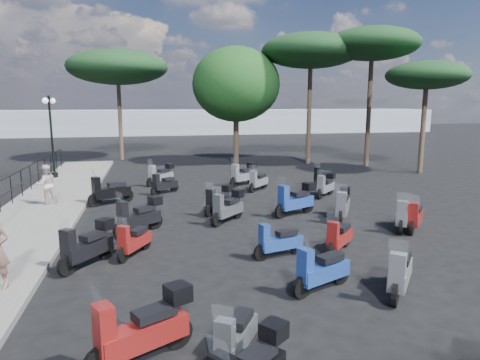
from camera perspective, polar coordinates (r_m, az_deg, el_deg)
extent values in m
plane|color=black|center=(12.23, 0.48, -8.74)|extent=(120.00, 120.00, 0.00)
cube|color=slate|center=(15.37, -26.68, -5.58)|extent=(3.00, 30.00, 0.15)
cylinder|color=black|center=(18.62, -28.21, -1.11)|extent=(0.04, 0.04, 1.10)
cylinder|color=black|center=(19.91, -27.12, -0.34)|extent=(0.04, 0.04, 1.10)
cylinder|color=black|center=(21.21, -26.16, 0.33)|extent=(0.04, 0.04, 1.10)
cylinder|color=black|center=(22.52, -25.32, 0.92)|extent=(0.04, 0.04, 1.10)
cylinder|color=black|center=(23.84, -24.56, 1.45)|extent=(0.04, 0.04, 1.10)
cylinder|color=black|center=(25.16, -23.89, 1.92)|extent=(0.04, 0.04, 1.10)
cylinder|color=black|center=(26.49, -23.28, 2.35)|extent=(0.04, 0.04, 1.10)
cylinder|color=black|center=(27.82, -22.73, 2.73)|extent=(0.04, 0.04, 1.10)
cylinder|color=black|center=(24.25, -23.47, 0.65)|extent=(0.33, 0.33, 0.25)
cylinder|color=black|center=(24.03, -23.81, 5.27)|extent=(0.11, 0.11, 4.18)
cylinder|color=black|center=(23.96, -24.15, 9.88)|extent=(0.19, 0.94, 0.04)
sphere|color=white|center=(24.40, -23.72, 9.65)|extent=(0.29, 0.29, 0.29)
sphere|color=white|center=(23.53, -24.55, 9.60)|extent=(0.29, 0.29, 0.29)
imported|color=#C7AAAD|center=(17.90, -24.42, -0.54)|extent=(0.90, 0.81, 1.52)
cylinder|color=black|center=(7.58, 0.97, -19.60)|extent=(0.30, 0.42, 0.44)
cube|color=#4B4F52|center=(7.09, -0.40, -20.36)|extent=(0.88, 1.17, 0.31)
cube|color=black|center=(7.09, 0.05, -17.98)|extent=(0.52, 0.61, 0.13)
cube|color=#4B4F52|center=(6.54, -2.05, -20.61)|extent=(0.34, 0.31, 0.64)
plane|color=white|center=(6.29, -2.27, -17.65)|extent=(0.33, 0.24, 0.34)
cylinder|color=black|center=(7.53, -8.30, -19.54)|extent=(0.51, 0.34, 0.52)
cube|color=maroon|center=(7.18, -12.65, -19.47)|extent=(1.42, 1.00, 0.37)
cube|color=black|center=(7.11, -11.37, -16.94)|extent=(0.73, 0.60, 0.15)
cube|color=maroon|center=(6.82, -17.64, -18.52)|extent=(0.37, 0.40, 0.76)
plane|color=white|center=(6.58, -18.42, -14.90)|extent=(0.27, 0.41, 0.40)
cube|color=black|center=(7.22, -8.29, -14.68)|extent=(0.49, 0.48, 0.28)
cylinder|color=black|center=(10.92, -22.11, -10.53)|extent=(0.39, 0.46, 0.50)
cylinder|color=black|center=(11.72, -17.47, -8.80)|extent=(0.39, 0.46, 0.50)
cube|color=black|center=(11.28, -19.57, -8.67)|extent=(1.12, 1.29, 0.36)
cube|color=black|center=(11.31, -19.01, -7.02)|extent=(0.64, 0.69, 0.15)
cube|color=black|center=(10.81, -21.95, -8.01)|extent=(0.39, 0.38, 0.73)
plane|color=white|center=(10.64, -22.38, -5.68)|extent=(0.36, 0.31, 0.39)
cube|color=black|center=(11.54, -17.58, -5.62)|extent=(0.48, 0.49, 0.27)
cylinder|color=black|center=(13.31, -15.59, -6.40)|extent=(0.47, 0.38, 0.50)
cylinder|color=black|center=(13.99, -11.23, -5.40)|extent=(0.47, 0.38, 0.50)
cube|color=black|center=(13.62, -13.21, -5.09)|extent=(1.31, 1.09, 0.36)
cube|color=black|center=(13.64, -12.64, -3.76)|extent=(0.69, 0.63, 0.15)
cube|color=black|center=(13.22, -15.39, -4.33)|extent=(0.37, 0.39, 0.73)
plane|color=white|center=(13.08, -15.72, -2.38)|extent=(0.30, 0.37, 0.39)
cube|color=black|center=(13.83, -11.26, -2.71)|extent=(0.49, 0.48, 0.27)
cylinder|color=black|center=(17.46, -18.81, -2.56)|extent=(0.52, 0.35, 0.53)
cylinder|color=black|center=(17.97, -14.86, -2.00)|extent=(0.52, 0.35, 0.53)
cube|color=black|center=(17.69, -16.67, -1.62)|extent=(1.45, 1.02, 0.38)
cube|color=black|center=(17.70, -16.17, -0.56)|extent=(0.74, 0.61, 0.16)
cube|color=black|center=(17.39, -18.64, -0.88)|extent=(0.37, 0.41, 0.78)
plane|color=white|center=(17.28, -18.94, 0.72)|extent=(0.28, 0.41, 0.41)
cylinder|color=black|center=(18.87, -11.25, -1.42)|extent=(0.40, 0.34, 0.43)
cylinder|color=black|center=(19.54, -8.77, -0.94)|extent=(0.40, 0.34, 0.43)
cube|color=black|center=(19.20, -9.90, -0.68)|extent=(1.11, 0.96, 0.31)
cube|color=black|center=(19.25, -9.57, 0.12)|extent=(0.59, 0.55, 0.13)
cube|color=black|center=(18.84, -11.12, -0.15)|extent=(0.32, 0.34, 0.63)
plane|color=white|center=(18.73, -11.29, 1.04)|extent=(0.27, 0.31, 0.34)
cube|color=black|center=(6.17, 2.30, -22.24)|extent=(0.63, 0.59, 0.14)
plane|color=white|center=(5.43, -2.92, -21.79)|extent=(0.29, 0.33, 0.36)
cube|color=black|center=(6.35, 4.52, -19.39)|extent=(0.45, 0.45, 0.25)
cylinder|color=black|center=(9.17, 8.24, -13.98)|extent=(0.48, 0.29, 0.48)
cylinder|color=black|center=(9.99, 13.27, -12.06)|extent=(0.48, 0.29, 0.48)
cube|color=#22439A|center=(9.53, 11.12, -11.91)|extent=(1.32, 0.85, 0.34)
cube|color=black|center=(9.55, 11.88, -10.10)|extent=(0.67, 0.52, 0.14)
cube|color=#22439A|center=(9.04, 8.69, -11.18)|extent=(0.33, 0.36, 0.70)
plane|color=white|center=(8.85, 8.49, -8.56)|extent=(0.23, 0.38, 0.37)
cylinder|color=black|center=(11.31, -15.35, -9.58)|extent=(0.30, 0.42, 0.43)
cylinder|color=black|center=(12.16, -12.49, -8.04)|extent=(0.30, 0.42, 0.43)
cube|color=maroon|center=(11.72, -13.78, -7.98)|extent=(0.86, 1.16, 0.30)
cube|color=black|center=(11.77, -13.43, -6.61)|extent=(0.51, 0.60, 0.13)
cube|color=maroon|center=(11.24, -15.25, -7.50)|extent=(0.33, 0.31, 0.63)
plane|color=white|center=(11.08, -15.50, -5.59)|extent=(0.33, 0.23, 0.33)
cylinder|color=black|center=(15.13, -4.08, -4.12)|extent=(0.38, 0.40, 0.46)
cylinder|color=black|center=(16.04, -1.74, -3.26)|extent=(0.38, 0.40, 0.46)
cube|color=black|center=(15.58, -2.78, -3.03)|extent=(1.08, 1.12, 0.32)
cube|color=black|center=(15.65, -2.46, -1.97)|extent=(0.60, 0.61, 0.13)
cube|color=black|center=(15.08, -3.94, -2.45)|extent=(0.35, 0.35, 0.66)
plane|color=white|center=(14.95, -4.08, -0.90)|extent=(0.32, 0.30, 0.35)
cube|color=black|center=(15.92, -1.71, -1.12)|extent=(0.44, 0.44, 0.25)
cylinder|color=black|center=(20.83, -11.79, -0.28)|extent=(0.43, 0.38, 0.48)
cylinder|color=black|center=(21.59, -9.33, 0.17)|extent=(0.43, 0.38, 0.48)
cube|color=#9EA1A6|center=(21.21, -10.45, 0.45)|extent=(1.22, 1.08, 0.34)
cube|color=black|center=(21.27, -10.13, 1.25)|extent=(0.65, 0.61, 0.14)
cube|color=#9EA1A6|center=(20.81, -11.67, 0.99)|extent=(0.36, 0.37, 0.70)
plane|color=white|center=(20.70, -11.84, 2.19)|extent=(0.30, 0.34, 0.37)
cube|color=black|center=(21.50, -9.34, 1.85)|extent=(0.46, 0.46, 0.26)
cylinder|color=black|center=(11.08, 2.91, -9.62)|extent=(0.44, 0.20, 0.44)
cylinder|color=black|center=(11.64, 7.63, -8.71)|extent=(0.44, 0.20, 0.44)
cube|color=#22439A|center=(11.32, 5.54, -8.34)|extent=(1.22, 0.61, 0.31)
cube|color=black|center=(11.32, 6.23, -7.00)|extent=(0.60, 0.41, 0.13)
cube|color=#22439A|center=(10.98, 3.26, -7.51)|extent=(0.26, 0.32, 0.64)
plane|color=white|center=(10.84, 3.04, -5.49)|extent=(0.16, 0.35, 0.34)
cylinder|color=black|center=(14.97, 5.52, -4.15)|extent=(0.53, 0.33, 0.53)
cylinder|color=black|center=(15.88, 9.04, -3.39)|extent=(0.53, 0.33, 0.53)
cube|color=#22439A|center=(15.41, 7.49, -3.01)|extent=(1.46, 0.96, 0.38)
cube|color=black|center=(15.47, 8.02, -1.79)|extent=(0.74, 0.59, 0.15)
cube|color=#22439A|center=(14.91, 5.80, -2.20)|extent=(0.36, 0.40, 0.77)
plane|color=white|center=(14.77, 5.65, -0.35)|extent=(0.26, 0.42, 0.41)
cube|color=black|center=(15.75, 9.17, -0.87)|extent=(0.49, 0.48, 0.29)
cylinder|color=black|center=(13.95, -3.08, -5.29)|extent=(0.41, 0.42, 0.49)
cylinder|color=black|center=(14.92, -0.31, -4.24)|extent=(0.41, 0.42, 0.49)
cube|color=#4B4F52|center=(14.42, -1.54, -4.01)|extent=(1.17, 1.18, 0.34)
cube|color=black|center=(14.49, -1.16, -2.78)|extent=(0.64, 0.64, 0.14)
cube|color=#4B4F52|center=(13.90, -2.90, -3.37)|extent=(0.37, 0.37, 0.71)
plane|color=white|center=(13.75, -3.07, -1.57)|extent=(0.33, 0.33, 0.38)
cube|color=black|center=(14.78, -0.27, -1.79)|extent=(0.47, 0.47, 0.26)
cylinder|color=black|center=(20.33, -0.79, -0.28)|extent=(0.47, 0.38, 0.50)
cylinder|color=black|center=(21.25, 1.52, 0.18)|extent=(0.47, 0.38, 0.50)
cube|color=#9EA1A6|center=(20.79, 0.49, 0.49)|extent=(1.31, 1.09, 0.36)
cube|color=black|center=(20.87, 0.81, 1.34)|extent=(0.69, 0.62, 0.15)
cube|color=#9EA1A6|center=(20.31, -0.63, 1.09)|extent=(0.37, 0.39, 0.73)
plane|color=white|center=(20.19, -0.75, 2.38)|extent=(0.30, 0.37, 0.39)
cube|color=black|center=(21.16, 1.57, 1.97)|extent=(0.48, 0.48, 0.27)
cylinder|color=black|center=(9.28, 19.99, -14.17)|extent=(0.39, 0.45, 0.49)
cylinder|color=black|center=(10.42, 20.89, -11.48)|extent=(0.39, 0.45, 0.49)
cube|color=#9EA1A6|center=(9.82, 20.58, -11.64)|extent=(1.11, 1.26, 0.35)
cube|color=black|center=(9.89, 20.81, -9.73)|extent=(0.63, 0.67, 0.14)
cube|color=#9EA1A6|center=(9.18, 20.24, -11.26)|extent=(0.38, 0.37, 0.72)
plane|color=white|center=(8.96, 20.38, -8.64)|extent=(0.36, 0.31, 0.38)
cylinder|color=black|center=(11.46, 12.10, -9.15)|extent=(0.38, 0.38, 0.44)
cylinder|color=black|center=(12.44, 13.97, -7.66)|extent=(0.38, 0.38, 0.44)
cube|color=maroon|center=(11.94, 13.18, -7.56)|extent=(1.06, 1.06, 0.31)
cube|color=black|center=(12.01, 13.49, -6.20)|extent=(0.58, 0.58, 0.13)
cube|color=maroon|center=(11.40, 12.31, -7.05)|extent=(0.34, 0.34, 0.64)
plane|color=white|center=(11.23, 12.29, -5.11)|extent=(0.30, 0.30, 0.34)
cylinder|color=black|center=(14.09, 21.93, -5.96)|extent=(0.37, 0.40, 0.45)
cylinder|color=black|center=(15.17, 22.55, -4.86)|extent=(0.37, 0.40, 0.45)
cube|color=maroon|center=(14.63, 22.32, -4.71)|extent=(1.06, 1.13, 0.32)
cube|color=black|center=(14.72, 22.48, -3.56)|extent=(0.59, 0.61, 0.13)
cube|color=maroon|center=(14.05, 22.09, -4.18)|extent=(0.35, 0.34, 0.66)
plane|color=white|center=(13.90, 22.18, -2.53)|extent=(0.32, 0.29, 0.35)
cylinder|color=black|center=(14.53, 13.26, -4.90)|extent=(0.34, 0.48, 0.50)
cylinder|color=black|center=(15.73, 13.73, -3.76)|extent=(0.34, 0.48, 0.50)
cube|color=#B6B8C1|center=(15.13, 13.55, -3.57)|extent=(0.99, 1.34, 0.35)
cube|color=black|center=(15.24, 13.67, -2.36)|extent=(0.59, 0.69, 0.15)
cube|color=#B6B8C1|center=(14.49, 13.37, -3.00)|extent=(0.38, 0.36, 0.73)
plane|color=white|center=(14.33, 13.43, -1.24)|extent=(0.38, 0.27, 0.39)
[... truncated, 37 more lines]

